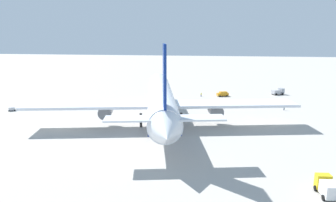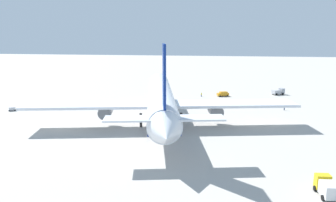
{
  "view_description": "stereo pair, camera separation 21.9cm",
  "coord_description": "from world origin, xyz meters",
  "px_view_note": "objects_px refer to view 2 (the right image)",
  "views": [
    {
      "loc": [
        -86.06,
        -14.8,
        24.95
      ],
      "look_at": [
        3.07,
        -1.6,
        6.08
      ],
      "focal_mm": 33.93,
      "sensor_mm": 36.0,
      "label": 1
    },
    {
      "loc": [
        -86.03,
        -15.01,
        24.95
      ],
      "look_at": [
        3.07,
        -1.6,
        6.08
      ],
      "focal_mm": 33.93,
      "sensor_mm": 36.0,
      "label": 2
    }
  ],
  "objects_px": {
    "ground_worker_2": "(201,95)",
    "airliner": "(161,100)",
    "service_van": "(223,94)",
    "ground_worker_1": "(284,108)",
    "traffic_cone_1": "(273,104)",
    "service_truck_1": "(327,187)",
    "baggage_cart_1": "(12,109)",
    "service_truck_2": "(278,92)"
  },
  "relations": [
    {
      "from": "airliner",
      "to": "ground_worker_1",
      "type": "distance_m",
      "value": 45.21
    },
    {
      "from": "ground_worker_2",
      "to": "traffic_cone_1",
      "type": "height_order",
      "value": "ground_worker_2"
    },
    {
      "from": "service_truck_2",
      "to": "service_van",
      "type": "distance_m",
      "value": 24.41
    },
    {
      "from": "airliner",
      "to": "baggage_cart_1",
      "type": "relative_size",
      "value": 25.96
    },
    {
      "from": "airliner",
      "to": "traffic_cone_1",
      "type": "height_order",
      "value": "airliner"
    },
    {
      "from": "service_van",
      "to": "ground_worker_1",
      "type": "relative_size",
      "value": 2.86
    },
    {
      "from": "service_van",
      "to": "ground_worker_1",
      "type": "xyz_separation_m",
      "value": [
        -22.09,
        -19.97,
        -0.12
      ]
    },
    {
      "from": "airliner",
      "to": "service_truck_1",
      "type": "distance_m",
      "value": 48.7
    },
    {
      "from": "baggage_cart_1",
      "to": "ground_worker_2",
      "type": "height_order",
      "value": "ground_worker_2"
    },
    {
      "from": "ground_worker_1",
      "to": "service_truck_1",
      "type": "bearing_deg",
      "value": 174.81
    },
    {
      "from": "service_van",
      "to": "ground_worker_2",
      "type": "height_order",
      "value": "service_van"
    },
    {
      "from": "service_truck_1",
      "to": "ground_worker_2",
      "type": "relative_size",
      "value": 3.03
    },
    {
      "from": "airliner",
      "to": "service_truck_2",
      "type": "bearing_deg",
      "value": -37.98
    },
    {
      "from": "service_van",
      "to": "ground_worker_1",
      "type": "height_order",
      "value": "service_van"
    },
    {
      "from": "airliner",
      "to": "service_van",
      "type": "bearing_deg",
      "value": -21.55
    },
    {
      "from": "ground_worker_2",
      "to": "service_truck_2",
      "type": "bearing_deg",
      "value": -73.85
    },
    {
      "from": "service_van",
      "to": "traffic_cone_1",
      "type": "bearing_deg",
      "value": -128.51
    },
    {
      "from": "service_truck_2",
      "to": "traffic_cone_1",
      "type": "bearing_deg",
      "value": 164.72
    },
    {
      "from": "airliner",
      "to": "traffic_cone_1",
      "type": "bearing_deg",
      "value": -48.22
    },
    {
      "from": "service_van",
      "to": "ground_worker_2",
      "type": "distance_m",
      "value": 9.01
    },
    {
      "from": "ground_worker_2",
      "to": "airliner",
      "type": "bearing_deg",
      "value": 168.02
    },
    {
      "from": "ground_worker_1",
      "to": "airliner",
      "type": "bearing_deg",
      "value": 121.86
    },
    {
      "from": "airliner",
      "to": "service_truck_1",
      "type": "bearing_deg",
      "value": -137.56
    },
    {
      "from": "baggage_cart_1",
      "to": "traffic_cone_1",
      "type": "distance_m",
      "value": 90.61
    },
    {
      "from": "baggage_cart_1",
      "to": "traffic_cone_1",
      "type": "relative_size",
      "value": 5.19
    },
    {
      "from": "service_truck_1",
      "to": "service_truck_2",
      "type": "relative_size",
      "value": 0.88
    },
    {
      "from": "ground_worker_1",
      "to": "traffic_cone_1",
      "type": "height_order",
      "value": "ground_worker_1"
    },
    {
      "from": "airliner",
      "to": "ground_worker_2",
      "type": "relative_size",
      "value": 44.57
    },
    {
      "from": "service_truck_1",
      "to": "service_truck_2",
      "type": "distance_m",
      "value": 89.1
    },
    {
      "from": "airliner",
      "to": "ground_worker_2",
      "type": "xyz_separation_m",
      "value": [
        43.7,
        -9.28,
        -6.4
      ]
    },
    {
      "from": "ground_worker_1",
      "to": "baggage_cart_1",
      "type": "bearing_deg",
      "value": 98.92
    },
    {
      "from": "service_truck_2",
      "to": "service_van",
      "type": "bearing_deg",
      "value": 107.31
    },
    {
      "from": "baggage_cart_1",
      "to": "ground_worker_1",
      "type": "bearing_deg",
      "value": -81.08
    },
    {
      "from": "traffic_cone_1",
      "to": "baggage_cart_1",
      "type": "bearing_deg",
      "value": 104.26
    },
    {
      "from": "traffic_cone_1",
      "to": "ground_worker_1",
      "type": "bearing_deg",
      "value": -163.27
    },
    {
      "from": "airliner",
      "to": "traffic_cone_1",
      "type": "xyz_separation_m",
      "value": [
        31.78,
        -35.57,
        -6.97
      ]
    },
    {
      "from": "airliner",
      "to": "ground_worker_2",
      "type": "distance_m",
      "value": 45.13
    },
    {
      "from": "ground_worker_2",
      "to": "traffic_cone_1",
      "type": "bearing_deg",
      "value": -114.37
    },
    {
      "from": "service_truck_2",
      "to": "baggage_cart_1",
      "type": "xyz_separation_m",
      "value": [
        -43.52,
        93.61,
        -0.64
      ]
    },
    {
      "from": "ground_worker_2",
      "to": "traffic_cone_1",
      "type": "relative_size",
      "value": 3.02
    },
    {
      "from": "service_truck_1",
      "to": "ground_worker_1",
      "type": "relative_size",
      "value": 2.81
    },
    {
      "from": "baggage_cart_1",
      "to": "service_truck_1",
      "type": "bearing_deg",
      "value": -118.01
    }
  ]
}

